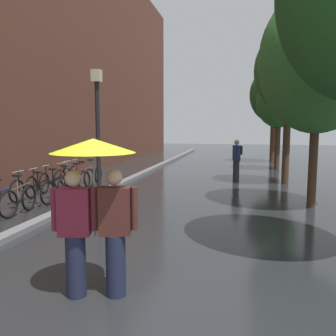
% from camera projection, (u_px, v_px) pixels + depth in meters
% --- Properties ---
extents(ground_plane, '(80.00, 80.00, 0.00)m').
position_uv_depth(ground_plane, '(130.00, 308.00, 4.27)').
color(ground_plane, '#26282B').
extents(kerb_strip, '(0.30, 36.00, 0.12)m').
position_uv_depth(kerb_strip, '(133.00, 178.00, 14.64)').
color(kerb_strip, slate).
rests_on(kerb_strip, ground).
extents(street_tree_1, '(3.08, 3.08, 5.89)m').
position_uv_depth(street_tree_1, '(318.00, 60.00, 9.13)').
color(street_tree_1, '#473323').
rests_on(street_tree_1, ground).
extents(street_tree_2, '(2.58, 2.58, 5.84)m').
position_uv_depth(street_tree_2, '(289.00, 71.00, 12.90)').
color(street_tree_2, '#473323').
rests_on(street_tree_2, ground).
extents(street_tree_3, '(2.25, 2.25, 4.71)m').
position_uv_depth(street_tree_3, '(279.00, 103.00, 17.40)').
color(street_tree_3, '#473323').
rests_on(street_tree_3, ground).
extents(street_tree_4, '(2.90, 2.90, 5.82)m').
position_uv_depth(street_tree_4, '(274.00, 95.00, 20.93)').
color(street_tree_4, '#473323').
rests_on(street_tree_4, ground).
extents(parked_bicycle_1, '(1.14, 0.80, 0.96)m').
position_uv_depth(parked_bicycle_1, '(11.00, 196.00, 9.20)').
color(parked_bicycle_1, black).
rests_on(parked_bicycle_1, ground).
extents(parked_bicycle_2, '(1.11, 0.74, 0.96)m').
position_uv_depth(parked_bicycle_2, '(32.00, 191.00, 9.89)').
color(parked_bicycle_2, black).
rests_on(parked_bicycle_2, ground).
extents(parked_bicycle_3, '(1.12, 0.77, 0.96)m').
position_uv_depth(parked_bicycle_3, '(47.00, 187.00, 10.57)').
color(parked_bicycle_3, black).
rests_on(parked_bicycle_3, ground).
extents(parked_bicycle_4, '(1.13, 0.78, 0.96)m').
position_uv_depth(parked_bicycle_4, '(59.00, 183.00, 11.39)').
color(parked_bicycle_4, black).
rests_on(parked_bicycle_4, ground).
extents(parked_bicycle_5, '(1.17, 0.85, 0.96)m').
position_uv_depth(parked_bicycle_5, '(72.00, 179.00, 12.13)').
color(parked_bicycle_5, black).
rests_on(parked_bicycle_5, ground).
extents(parked_bicycle_6, '(1.16, 0.84, 0.96)m').
position_uv_depth(parked_bicycle_6, '(77.00, 177.00, 12.75)').
color(parked_bicycle_6, black).
rests_on(parked_bicycle_6, ground).
extents(parked_bicycle_7, '(1.12, 0.77, 0.96)m').
position_uv_depth(parked_bicycle_7, '(86.00, 174.00, 13.47)').
color(parked_bicycle_7, black).
rests_on(parked_bicycle_7, ground).
extents(couple_under_umbrella, '(1.08, 1.07, 2.07)m').
position_uv_depth(couple_under_umbrella, '(94.00, 194.00, 4.43)').
color(couple_under_umbrella, '#1E233D').
rests_on(couple_under_umbrella, ground).
extents(street_lamp_post, '(0.24, 0.24, 3.74)m').
position_uv_depth(street_lamp_post, '(98.00, 126.00, 9.51)').
color(street_lamp_post, black).
rests_on(street_lamp_post, ground).
extents(pedestrian_walking_midground, '(0.41, 0.56, 1.67)m').
position_uv_depth(pedestrian_walking_midground, '(237.00, 159.00, 14.22)').
color(pedestrian_walking_midground, '#2D2D33').
rests_on(pedestrian_walking_midground, ground).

